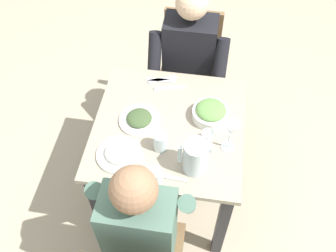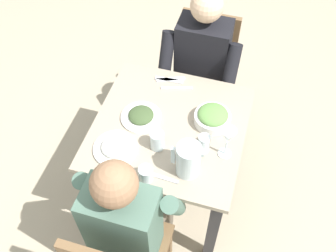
{
  "view_description": "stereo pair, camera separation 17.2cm",
  "coord_description": "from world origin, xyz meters",
  "px_view_note": "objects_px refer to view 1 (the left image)",
  "views": [
    {
      "loc": [
        -0.19,
        1.27,
        2.39
      ],
      "look_at": [
        0.0,
        0.02,
        0.76
      ],
      "focal_mm": 41.66,
      "sensor_mm": 36.0,
      "label": 1
    },
    {
      "loc": [
        -0.36,
        1.23,
        2.39
      ],
      "look_at": [
        0.0,
        0.02,
        0.76
      ],
      "focal_mm": 41.66,
      "sensor_mm": 36.0,
      "label": 2
    }
  ],
  "objects_px": {
    "chair_near": "(190,66)",
    "plate_dolmas": "(139,119)",
    "plate_yoghurt": "(119,153)",
    "wine_glass": "(231,131)",
    "diner_near": "(187,72)",
    "water_pitcher": "(195,157)",
    "salad_bowl": "(211,112)",
    "water_glass_center": "(207,139)",
    "water_glass_far_left": "(155,176)",
    "water_glass_near_right": "(160,141)",
    "dining_table": "(169,141)",
    "diner_far": "(144,217)"
  },
  "relations": [
    {
      "from": "chair_near",
      "to": "plate_dolmas",
      "type": "height_order",
      "value": "chair_near"
    },
    {
      "from": "plate_yoghurt",
      "to": "wine_glass",
      "type": "xyz_separation_m",
      "value": [
        -0.54,
        -0.13,
        0.12
      ]
    },
    {
      "from": "diner_near",
      "to": "water_pitcher",
      "type": "height_order",
      "value": "diner_near"
    },
    {
      "from": "chair_near",
      "to": "water_pitcher",
      "type": "distance_m",
      "value": 1.01
    },
    {
      "from": "diner_near",
      "to": "salad_bowl",
      "type": "xyz_separation_m",
      "value": [
        -0.17,
        0.41,
        0.12
      ]
    },
    {
      "from": "water_pitcher",
      "to": "plate_dolmas",
      "type": "height_order",
      "value": "water_pitcher"
    },
    {
      "from": "plate_yoghurt",
      "to": "wine_glass",
      "type": "bearing_deg",
      "value": -166.27
    },
    {
      "from": "water_glass_center",
      "to": "water_glass_far_left",
      "type": "bearing_deg",
      "value": 47.34
    },
    {
      "from": "water_glass_center",
      "to": "diner_near",
      "type": "bearing_deg",
      "value": -74.29
    },
    {
      "from": "plate_yoghurt",
      "to": "water_glass_near_right",
      "type": "xyz_separation_m",
      "value": [
        -0.2,
        -0.08,
        0.04
      ]
    },
    {
      "from": "water_glass_far_left",
      "to": "water_glass_near_right",
      "type": "bearing_deg",
      "value": -88.65
    },
    {
      "from": "chair_near",
      "to": "diner_near",
      "type": "xyz_separation_m",
      "value": [
        -0.0,
        0.21,
        0.15
      ]
    },
    {
      "from": "water_glass_near_right",
      "to": "chair_near",
      "type": "bearing_deg",
      "value": -94.08
    },
    {
      "from": "salad_bowl",
      "to": "water_glass_center",
      "type": "height_order",
      "value": "water_glass_center"
    },
    {
      "from": "dining_table",
      "to": "plate_dolmas",
      "type": "bearing_deg",
      "value": -2.21
    },
    {
      "from": "dining_table",
      "to": "water_glass_center",
      "type": "xyz_separation_m",
      "value": [
        -0.21,
        0.1,
        0.2
      ]
    },
    {
      "from": "plate_dolmas",
      "to": "water_glass_center",
      "type": "distance_m",
      "value": 0.39
    },
    {
      "from": "dining_table",
      "to": "water_glass_center",
      "type": "height_order",
      "value": "water_glass_center"
    },
    {
      "from": "diner_far",
      "to": "plate_dolmas",
      "type": "bearing_deg",
      "value": -76.85
    },
    {
      "from": "dining_table",
      "to": "diner_near",
      "type": "distance_m",
      "value": 0.51
    },
    {
      "from": "water_glass_center",
      "to": "water_glass_near_right",
      "type": "height_order",
      "value": "same"
    },
    {
      "from": "salad_bowl",
      "to": "plate_yoghurt",
      "type": "relative_size",
      "value": 0.86
    },
    {
      "from": "salad_bowl",
      "to": "water_glass_near_right",
      "type": "height_order",
      "value": "water_glass_near_right"
    },
    {
      "from": "water_pitcher",
      "to": "wine_glass",
      "type": "relative_size",
      "value": 0.97
    },
    {
      "from": "diner_near",
      "to": "plate_yoghurt",
      "type": "bearing_deg",
      "value": 70.28
    },
    {
      "from": "salad_bowl",
      "to": "plate_dolmas",
      "type": "relative_size",
      "value": 0.89
    },
    {
      "from": "diner_near",
      "to": "wine_glass",
      "type": "bearing_deg",
      "value": 115.09
    },
    {
      "from": "dining_table",
      "to": "wine_glass",
      "type": "bearing_deg",
      "value": 163.42
    },
    {
      "from": "water_pitcher",
      "to": "water_glass_near_right",
      "type": "relative_size",
      "value": 1.74
    },
    {
      "from": "chair_near",
      "to": "diner_far",
      "type": "relative_size",
      "value": 0.75
    },
    {
      "from": "plate_dolmas",
      "to": "water_glass_far_left",
      "type": "xyz_separation_m",
      "value": [
        -0.15,
        0.35,
        0.03
      ]
    },
    {
      "from": "water_glass_near_right",
      "to": "water_glass_far_left",
      "type": "relative_size",
      "value": 1.25
    },
    {
      "from": "diner_near",
      "to": "water_glass_far_left",
      "type": "xyz_separation_m",
      "value": [
        0.06,
        0.85,
        0.12
      ]
    },
    {
      "from": "salad_bowl",
      "to": "wine_glass",
      "type": "xyz_separation_m",
      "value": [
        -0.11,
        0.19,
        0.1
      ]
    },
    {
      "from": "diner_near",
      "to": "water_glass_near_right",
      "type": "height_order",
      "value": "diner_near"
    },
    {
      "from": "dining_table",
      "to": "plate_yoghurt",
      "type": "xyz_separation_m",
      "value": [
        0.22,
        0.23,
        0.16
      ]
    },
    {
      "from": "dining_table",
      "to": "water_glass_far_left",
      "type": "relative_size",
      "value": 9.25
    },
    {
      "from": "water_pitcher",
      "to": "diner_far",
      "type": "bearing_deg",
      "value": 51.31
    },
    {
      "from": "salad_bowl",
      "to": "water_glass_far_left",
      "type": "height_order",
      "value": "salad_bowl"
    },
    {
      "from": "chair_near",
      "to": "water_glass_near_right",
      "type": "relative_size",
      "value": 8.22
    },
    {
      "from": "salad_bowl",
      "to": "water_glass_far_left",
      "type": "distance_m",
      "value": 0.49
    },
    {
      "from": "diner_near",
      "to": "dining_table",
      "type": "bearing_deg",
      "value": 85.45
    },
    {
      "from": "diner_near",
      "to": "water_glass_center",
      "type": "height_order",
      "value": "diner_near"
    },
    {
      "from": "plate_dolmas",
      "to": "water_glass_far_left",
      "type": "distance_m",
      "value": 0.38
    },
    {
      "from": "plate_yoghurt",
      "to": "wine_glass",
      "type": "distance_m",
      "value": 0.57
    },
    {
      "from": "chair_near",
      "to": "plate_dolmas",
      "type": "relative_size",
      "value": 4.04
    },
    {
      "from": "dining_table",
      "to": "water_pitcher",
      "type": "bearing_deg",
      "value": 124.07
    },
    {
      "from": "water_glass_center",
      "to": "chair_near",
      "type": "bearing_deg",
      "value": -78.14
    },
    {
      "from": "diner_near",
      "to": "water_pitcher",
      "type": "xyz_separation_m",
      "value": [
        -0.12,
        0.75,
        0.17
      ]
    },
    {
      "from": "diner_far",
      "to": "water_glass_center",
      "type": "bearing_deg",
      "value": -122.31
    }
  ]
}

